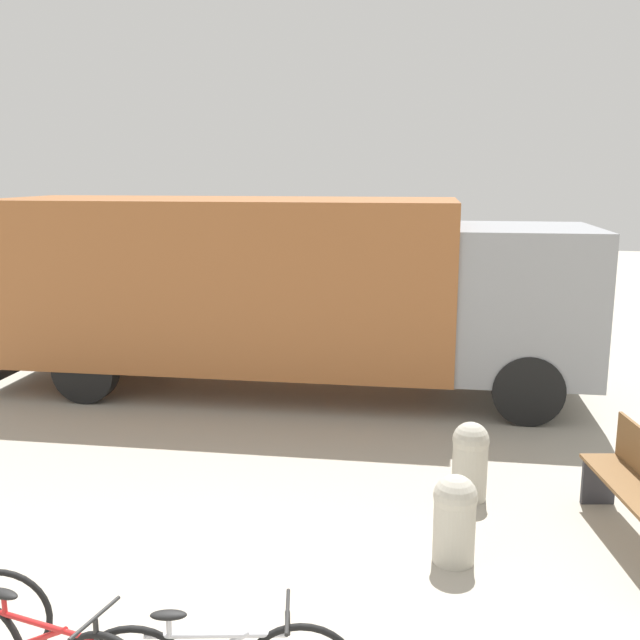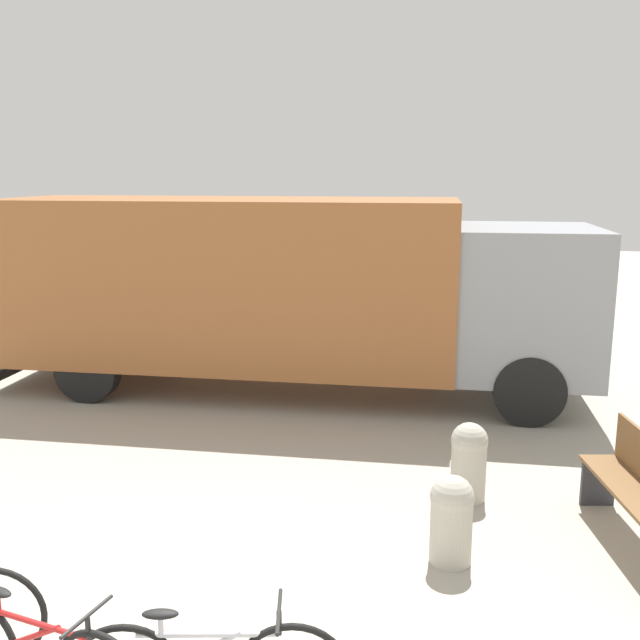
{
  "view_description": "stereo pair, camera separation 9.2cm",
  "coord_description": "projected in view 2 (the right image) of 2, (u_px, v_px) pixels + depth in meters",
  "views": [
    {
      "loc": [
        2.1,
        -3.48,
        3.35
      ],
      "look_at": [
        -0.06,
        4.69,
        1.6
      ],
      "focal_mm": 40.0,
      "sensor_mm": 36.0,
      "label": 1
    },
    {
      "loc": [
        2.19,
        -3.46,
        3.35
      ],
      "look_at": [
        -0.06,
        4.69,
        1.6
      ],
      "focal_mm": 40.0,
      "sensor_mm": 36.0,
      "label": 2
    }
  ],
  "objects": [
    {
      "name": "bollard_near_bench",
      "position": [
        451.0,
        516.0,
        6.17
      ],
      "size": [
        0.38,
        0.38,
        0.8
      ],
      "color": "#B2AD9E",
      "rests_on": "ground"
    },
    {
      "name": "delivery_truck",
      "position": [
        283.0,
        285.0,
        10.93
      ],
      "size": [
        9.19,
        3.33,
        2.97
      ],
      "rotation": [
        0.0,
        0.0,
        0.11
      ],
      "color": "#99592D",
      "rests_on": "ground"
    },
    {
      "name": "bollard_far_bench",
      "position": [
        469.0,
        459.0,
        7.37
      ],
      "size": [
        0.38,
        0.38,
        0.83
      ],
      "color": "#B2AD9E",
      "rests_on": "ground"
    }
  ]
}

